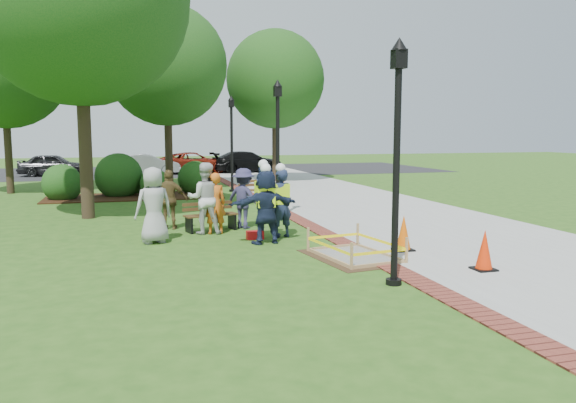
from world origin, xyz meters
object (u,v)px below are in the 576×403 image
object	(u,v)px
bench_near	(211,222)
hivis_worker_b	(281,201)
wet_concrete_pad	(355,247)
cone_front	(484,251)
hivis_worker_a	(266,204)
lamp_near	(397,144)
hivis_worker_c	(264,199)

from	to	relation	value
bench_near	hivis_worker_b	bearing A→B (deg)	-42.11
wet_concrete_pad	cone_front	world-z (taller)	cone_front
hivis_worker_a	lamp_near	bearing A→B (deg)	-72.53
bench_near	hivis_worker_c	size ratio (longest dim) A/B	0.76
hivis_worker_b	hivis_worker_c	distance (m)	0.44
hivis_worker_a	hivis_worker_c	distance (m)	0.78
bench_near	hivis_worker_b	size ratio (longest dim) A/B	0.79
hivis_worker_b	cone_front	bearing A→B (deg)	-56.83
cone_front	hivis_worker_a	bearing A→B (deg)	132.43
cone_front	hivis_worker_a	xyz separation A→B (m)	(-3.44, 3.76, 0.57)
wet_concrete_pad	hivis_worker_c	world-z (taller)	hivis_worker_c
hivis_worker_b	bench_near	bearing A→B (deg)	137.89
wet_concrete_pad	hivis_worker_b	size ratio (longest dim) A/B	1.33
hivis_worker_b	hivis_worker_a	bearing A→B (deg)	-129.77
lamp_near	hivis_worker_b	distance (m)	5.13
wet_concrete_pad	hivis_worker_a	xyz separation A→B (m)	(-1.49, 1.97, 0.72)
cone_front	hivis_worker_a	distance (m)	5.13
lamp_near	hivis_worker_c	size ratio (longest dim) A/B	2.14
hivis_worker_c	bench_near	bearing A→B (deg)	131.48
cone_front	lamp_near	bearing A→B (deg)	-169.03
wet_concrete_pad	hivis_worker_c	bearing A→B (deg)	116.34
bench_near	hivis_worker_b	world-z (taller)	hivis_worker_b
wet_concrete_pad	cone_front	xyz separation A→B (m)	(1.95, -1.79, 0.16)
cone_front	hivis_worker_b	size ratio (longest dim) A/B	0.43
wet_concrete_pad	hivis_worker_c	size ratio (longest dim) A/B	1.27
wet_concrete_pad	hivis_worker_a	world-z (taller)	hivis_worker_a
hivis_worker_b	hivis_worker_c	xyz separation A→B (m)	(-0.42, 0.11, 0.04)
wet_concrete_pad	bench_near	xyz separation A→B (m)	(-2.52, 4.06, 0.01)
lamp_near	cone_front	bearing A→B (deg)	10.97
cone_front	hivis_worker_b	bearing A→B (deg)	123.17
bench_near	hivis_worker_b	distance (m)	2.24
lamp_near	hivis_worker_c	bearing A→B (deg)	103.46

